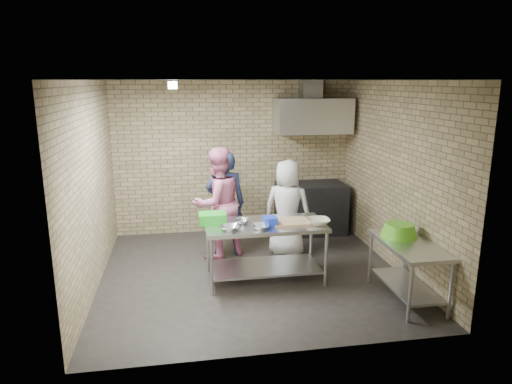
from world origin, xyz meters
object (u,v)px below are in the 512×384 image
(green_basin, at_px, (399,230))
(bottle_red, at_px, (312,119))
(side_counter, at_px, (407,271))
(stove, at_px, (311,208))
(prep_table, at_px, (265,252))
(bottle_green, at_px, (334,119))
(woman_pink, at_px, (217,203))
(blue_tub, at_px, (270,221))
(woman_white, at_px, (287,208))
(green_crate, at_px, (212,218))
(man_navy, at_px, (225,204))

(green_basin, relative_size, bottle_red, 2.56)
(side_counter, relative_size, stove, 1.00)
(prep_table, bearing_deg, bottle_green, 52.00)
(bottle_green, xyz_separation_m, woman_pink, (-2.21, -1.15, -1.15))
(green_basin, bearing_deg, bottle_green, 89.58)
(green_basin, bearing_deg, woman_pink, 144.04)
(green_basin, height_order, woman_pink, woman_pink)
(bottle_red, bearing_deg, prep_table, -120.61)
(blue_tub, xyz_separation_m, woman_white, (0.47, 0.95, -0.10))
(side_counter, xyz_separation_m, bottle_green, (0.00, 2.99, 1.64))
(prep_table, xyz_separation_m, woman_pink, (-0.56, 0.96, 0.46))
(prep_table, height_order, green_crate, green_crate)
(green_crate, bearing_deg, stove, 42.66)
(blue_tub, bearing_deg, bottle_green, 54.12)
(prep_table, bearing_deg, side_counter, -28.13)
(green_crate, height_order, woman_white, woman_white)
(green_basin, distance_m, bottle_green, 2.98)
(side_counter, distance_m, woman_white, 2.10)
(prep_table, relative_size, man_navy, 0.98)
(green_crate, relative_size, woman_pink, 0.21)
(bottle_red, xyz_separation_m, woman_white, (-0.73, -1.26, -1.27))
(prep_table, height_order, blue_tub, blue_tub)
(green_crate, height_order, blue_tub, green_crate)
(bottle_green, bearing_deg, green_basin, -90.42)
(bottle_green, bearing_deg, bottle_red, 180.00)
(bottle_red, xyz_separation_m, bottle_green, (0.40, 0.00, -0.01))
(stove, relative_size, bottle_green, 8.00)
(side_counter, xyz_separation_m, blue_tub, (-1.60, 0.78, 0.49))
(stove, height_order, green_crate, green_crate)
(man_navy, bearing_deg, blue_tub, 116.16)
(stove, bearing_deg, bottle_red, 78.23)
(blue_tub, xyz_separation_m, bottle_green, (1.60, 2.21, 1.15))
(green_basin, bearing_deg, stove, 99.76)
(prep_table, xyz_separation_m, stove, (1.20, 1.87, 0.04))
(stove, xyz_separation_m, man_navy, (-1.63, -0.84, 0.38))
(prep_table, bearing_deg, woman_pink, 120.37)
(prep_table, distance_m, green_basin, 1.80)
(woman_white, bearing_deg, woman_pink, 22.98)
(woman_white, bearing_deg, green_crate, 59.63)
(side_counter, xyz_separation_m, green_crate, (-2.35, 1.00, 0.51))
(green_crate, bearing_deg, bottle_red, 45.60)
(stove, distance_m, green_basin, 2.57)
(man_navy, bearing_deg, green_crate, 76.73)
(green_basin, height_order, woman_white, woman_white)
(green_crate, bearing_deg, woman_pink, 80.54)
(stove, relative_size, blue_tub, 6.67)
(woman_white, bearing_deg, blue_tub, 92.53)
(prep_table, height_order, man_navy, man_navy)
(green_crate, relative_size, bottle_green, 2.40)
(blue_tub, xyz_separation_m, man_navy, (-0.48, 1.13, -0.04))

